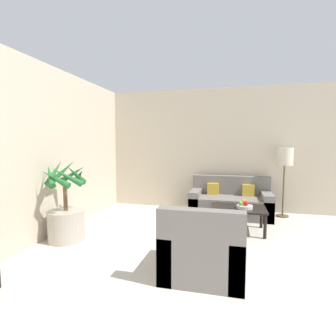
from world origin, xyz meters
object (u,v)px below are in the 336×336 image
at_px(potted_palm, 66,214).
at_px(armchair, 203,251).
at_px(apple_red, 246,203).
at_px(floor_lamp, 285,160).
at_px(ottoman, 212,233).
at_px(coffee_table, 238,210).
at_px(fruit_bowl, 245,207).
at_px(apple_green, 241,203).
at_px(orange_fruit, 244,202).
at_px(sofa_loveseat, 230,203).

xyz_separation_m(potted_palm, armchair, (2.15, -0.55, -0.14)).
bearing_deg(apple_red, floor_lamp, 57.47).
xyz_separation_m(floor_lamp, ottoman, (-1.28, -1.89, -0.98)).
bearing_deg(floor_lamp, ottoman, -124.05).
distance_m(coffee_table, fruit_bowl, 0.14).
bearing_deg(apple_green, potted_palm, -158.69).
height_order(apple_red, armchair, armchair).
height_order(potted_palm, ottoman, potted_palm).
bearing_deg(orange_fruit, potted_palm, -157.46).
bearing_deg(ottoman, apple_red, 53.31).
bearing_deg(sofa_loveseat, apple_red, -75.72).
xyz_separation_m(potted_palm, orange_fruit, (2.64, 1.10, 0.10)).
distance_m(coffee_table, orange_fruit, 0.18).
height_order(potted_palm, coffee_table, potted_palm).
distance_m(potted_palm, coffee_table, 2.77).
bearing_deg(orange_fruit, ottoman, -121.40).
distance_m(floor_lamp, armchair, 3.20).
relative_size(floor_lamp, orange_fruit, 16.42).
xyz_separation_m(orange_fruit, armchair, (-0.50, -1.65, -0.24)).
xyz_separation_m(coffee_table, armchair, (-0.41, -1.63, -0.09)).
bearing_deg(potted_palm, floor_lamp, 32.79).
height_order(floor_lamp, orange_fruit, floor_lamp).
relative_size(coffee_table, orange_fruit, 10.57).
xyz_separation_m(sofa_loveseat, apple_green, (0.18, -1.03, 0.23)).
distance_m(floor_lamp, fruit_bowl, 1.62).
distance_m(floor_lamp, apple_red, 1.59).
relative_size(coffee_table, armchair, 1.02).
bearing_deg(floor_lamp, fruit_bowl, -123.61).
bearing_deg(apple_green, floor_lamp, 54.49).
distance_m(coffee_table, apple_green, 0.16).
bearing_deg(potted_palm, sofa_loveseat, 40.18).
relative_size(floor_lamp, coffee_table, 1.55).
relative_size(armchair, ottoman, 1.42).
height_order(floor_lamp, apple_green, floor_lamp).
bearing_deg(ottoman, fruit_bowl, 55.19).
relative_size(sofa_loveseat, apple_green, 22.35).
bearing_deg(apple_green, coffee_table, 117.05).
height_order(fruit_bowl, orange_fruit, orange_fruit).
relative_size(apple_red, orange_fruit, 0.95).
distance_m(apple_red, armchair, 1.66).
bearing_deg(potted_palm, armchair, -14.39).
bearing_deg(floor_lamp, orange_fruit, -125.75).
xyz_separation_m(apple_red, orange_fruit, (-0.03, 0.09, 0.00)).
bearing_deg(coffee_table, potted_palm, -157.05).
bearing_deg(sofa_loveseat, fruit_bowl, -76.65).
bearing_deg(ottoman, apple_green, 58.71).
relative_size(sofa_loveseat, orange_fruit, 18.83).
height_order(apple_green, ottoman, apple_green).
xyz_separation_m(floor_lamp, apple_red, (-0.78, -1.22, -0.66)).
height_order(fruit_bowl, ottoman, fruit_bowl).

